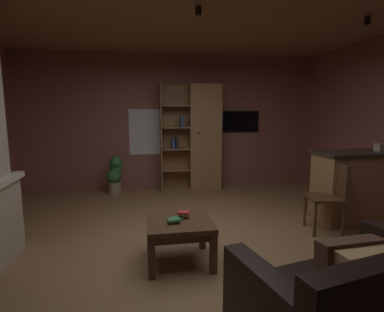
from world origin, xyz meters
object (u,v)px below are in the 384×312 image
kitchen_bar_counter (363,186)px  wall_mounted_tv (241,121)px  bookshelf_cabinet (201,138)px  table_book_0 (177,218)px  coffee_table (179,229)px  tissue_box (380,148)px  table_book_1 (174,220)px  dining_chair (331,193)px  leather_couch (353,309)px  potted_floor_plant (115,174)px  table_book_2 (184,213)px

kitchen_bar_counter → wall_mounted_tv: 2.76m
bookshelf_cabinet → table_book_0: size_ratio=17.59×
coffee_table → table_book_0: 0.11m
kitchen_bar_counter → tissue_box: size_ratio=11.85×
table_book_1 → dining_chair: dining_chair is taller
leather_couch → coffee_table: bearing=125.6°
potted_floor_plant → tissue_box: bearing=-27.5°
leather_couch → wall_mounted_tv: wall_mounted_tv is taller
table_book_1 → dining_chair: bearing=14.4°
coffee_table → wall_mounted_tv: size_ratio=0.88×
coffee_table → potted_floor_plant: (-0.90, 2.82, 0.02)m
kitchen_bar_counter → bookshelf_cabinet: bearing=132.8°
tissue_box → potted_floor_plant: tissue_box is taller
kitchen_bar_counter → leather_couch: 2.87m
bookshelf_cabinet → table_book_2: bookshelf_cabinet is taller
wall_mounted_tv → tissue_box: bearing=-61.9°
tissue_box → wall_mounted_tv: bearing=118.1°
kitchen_bar_counter → leather_couch: kitchen_bar_counter is taller
bookshelf_cabinet → leather_couch: (0.18, -4.37, -0.75)m
kitchen_bar_counter → table_book_0: (-2.83, -0.77, -0.04)m
table_book_0 → leather_couch: bearing=-55.0°
bookshelf_cabinet → wall_mounted_tv: 1.00m
table_book_0 → table_book_2: size_ratio=1.01×
tissue_box → potted_floor_plant: 4.47m
kitchen_bar_counter → tissue_box: 0.60m
table_book_1 → coffee_table: bearing=43.2°
table_book_1 → potted_floor_plant: bearing=106.1°
bookshelf_cabinet → table_book_1: 3.22m
table_book_0 → table_book_2: (0.07, 0.02, 0.05)m
leather_couch → table_book_0: bearing=125.0°
tissue_box → coffee_table: size_ratio=0.17×
bookshelf_cabinet → dining_chair: bookshelf_cabinet is taller
tissue_box → wall_mounted_tv: 2.75m
potted_floor_plant → table_book_1: bearing=-73.9°
potted_floor_plant → wall_mounted_tv: (2.63, 0.38, 0.98)m
kitchen_bar_counter → table_book_0: kitchen_bar_counter is taller
table_book_0 → wall_mounted_tv: wall_mounted_tv is taller
kitchen_bar_counter → coffee_table: bearing=-163.8°
table_book_0 → dining_chair: dining_chair is taller
bookshelf_cabinet → leather_couch: size_ratio=1.32×
coffee_table → dining_chair: 2.14m
bookshelf_cabinet → wall_mounted_tv: bearing=12.9°
bookshelf_cabinet → kitchen_bar_counter: size_ratio=1.50×
table_book_2 → dining_chair: bearing=11.7°
kitchen_bar_counter → dining_chair: kitchen_bar_counter is taller
coffee_table → wall_mounted_tv: (1.73, 3.20, 1.01)m
kitchen_bar_counter → table_book_0: size_ratio=11.76×
table_book_1 → leather_couch: bearing=-51.4°
bookshelf_cabinet → kitchen_bar_counter: (2.01, -2.17, -0.54)m
coffee_table → wall_mounted_tv: wall_mounted_tv is taller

